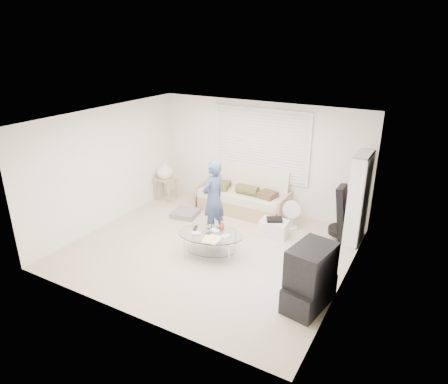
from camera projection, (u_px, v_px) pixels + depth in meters
The scene contains 13 objects.
ground at pixel (210, 248), 7.69m from camera, with size 5.00×5.00×0.00m, color #B4A48C.
room_shell at pixel (222, 161), 7.48m from camera, with size 5.02×4.52×2.51m.
window_blinds at pixel (260, 144), 8.90m from camera, with size 2.32×0.08×1.62m.
futon_sofa at pixel (244, 198), 9.19m from camera, with size 2.11×0.85×1.03m.
grey_floor_pillow at pixel (186, 213), 9.04m from camera, with size 0.54×0.54×0.12m, color slate.
side_table at pixel (165, 172), 9.71m from camera, with size 0.49×0.40×0.97m.
bookshelf at pixel (358, 199), 7.68m from camera, with size 0.28×0.75×1.79m.
guitar_case at pixel (342, 217), 7.80m from camera, with size 0.41×0.42×1.13m.
floor_fan at pixel (292, 212), 8.35m from camera, with size 0.39×0.26×0.63m.
storage_bin at pixel (274, 228), 8.11m from camera, with size 0.58×0.43×0.39m.
tv_unit at pixel (310, 278), 5.91m from camera, with size 0.64×0.99×1.00m.
coffee_table at pixel (211, 238), 7.31m from camera, with size 1.36×1.04×0.57m.
standing_person at pixel (213, 198), 7.98m from camera, with size 0.57×0.38×1.57m, color navy.
Camera 1 is at (3.55, -5.75, 3.84)m, focal length 32.00 mm.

